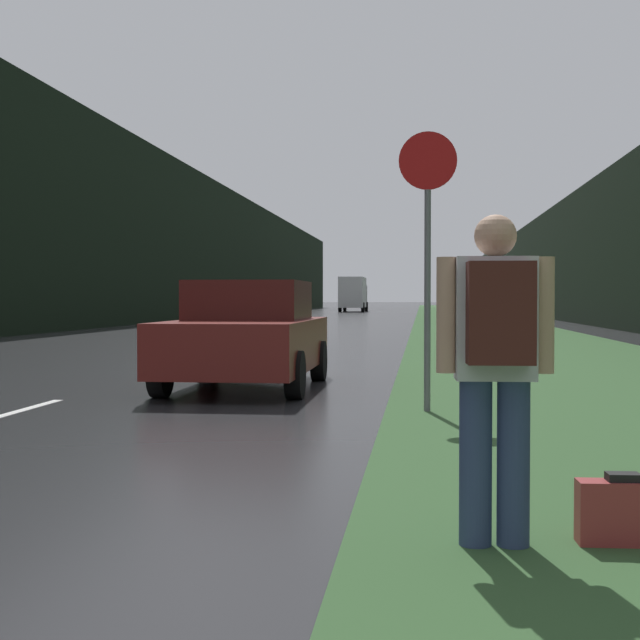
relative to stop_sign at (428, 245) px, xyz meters
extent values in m
cube|color=#33562D|center=(2.54, 30.85, -1.81)|extent=(6.00, 240.00, 0.02)
cube|color=silver|center=(-4.47, -0.79, -1.81)|extent=(0.12, 3.00, 0.01)
cube|color=silver|center=(-4.47, 6.21, -1.81)|extent=(0.12, 3.00, 0.01)
cube|color=silver|center=(-4.47, 13.21, -1.81)|extent=(0.12, 3.00, 0.01)
cube|color=silver|center=(-4.47, 20.21, -1.81)|extent=(0.12, 3.00, 0.01)
cube|color=black|center=(-14.49, 40.85, 2.66)|extent=(2.00, 140.00, 8.96)
cube|color=black|center=(8.54, 40.85, 1.51)|extent=(2.00, 140.00, 6.66)
cylinder|color=slate|center=(0.00, 0.00, -0.61)|extent=(0.07, 0.07, 2.42)
cylinder|color=#B71414|center=(0.00, 0.00, 0.91)|extent=(0.63, 0.02, 0.63)
cylinder|color=navy|center=(0.21, -5.26, -1.40)|extent=(0.16, 0.16, 0.84)
cylinder|color=navy|center=(0.39, -5.25, -1.40)|extent=(0.16, 0.16, 0.84)
cube|color=silver|center=(0.30, -5.25, -0.67)|extent=(0.40, 0.24, 0.61)
sphere|color=tan|center=(0.30, -5.25, -0.27)|extent=(0.21, 0.21, 0.21)
cylinder|color=tan|center=(0.06, -5.26, -0.66)|extent=(0.09, 0.09, 0.57)
cylinder|color=tan|center=(0.54, -5.24, -0.66)|extent=(0.09, 0.09, 0.57)
cube|color=#471E19|center=(0.31, -5.45, -0.64)|extent=(0.32, 0.19, 0.48)
cube|color=#9E3333|center=(0.94, -5.16, -1.65)|extent=(0.45, 0.17, 0.34)
cube|color=black|center=(0.94, -5.16, -1.46)|extent=(0.17, 0.11, 0.04)
cube|color=maroon|center=(-2.46, 2.39, -1.21)|extent=(1.80, 4.07, 0.68)
cube|color=#40120F|center=(-2.46, 2.59, -0.60)|extent=(1.53, 1.83, 0.54)
cylinder|color=black|center=(-1.61, 1.12, -1.52)|extent=(0.20, 0.60, 0.60)
cylinder|color=black|center=(-3.32, 1.12, -1.52)|extent=(0.20, 0.60, 0.60)
cylinder|color=black|center=(-1.61, 3.65, -1.52)|extent=(0.20, 0.60, 0.60)
cylinder|color=black|center=(-3.32, 3.65, -1.52)|extent=(0.20, 0.60, 0.60)
cube|color=gray|center=(-6.48, 76.82, -0.36)|extent=(2.10, 2.32, 2.10)
cube|color=silver|center=(-6.48, 72.84, -0.01)|extent=(2.21, 5.64, 2.80)
cylinder|color=black|center=(-7.53, 76.59, -1.37)|extent=(0.28, 0.90, 0.90)
cylinder|color=black|center=(-5.43, 76.59, -1.37)|extent=(0.28, 0.90, 0.90)
cylinder|color=black|center=(-7.53, 71.43, -1.37)|extent=(0.28, 0.90, 0.90)
cylinder|color=black|center=(-5.43, 71.43, -1.37)|extent=(0.28, 0.90, 0.90)
camera|label=1|loc=(-0.06, -9.71, -0.57)|focal=50.00mm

